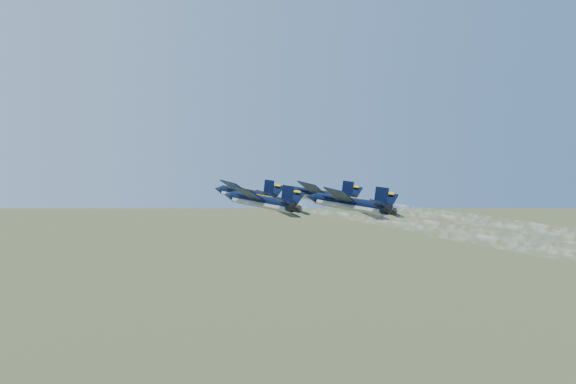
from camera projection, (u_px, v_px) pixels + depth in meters
jet_lead at (246, 194)px, 121.27m from camera, size 13.45×18.90×6.32m
jet_left at (260, 201)px, 106.46m from camera, size 13.45×18.90×6.32m
jet_right at (321, 195)px, 117.88m from camera, size 13.45×18.90×6.32m
jet_slot at (349, 203)px, 102.81m from camera, size 13.45×18.90×6.32m
smoke_trail_lead at (499, 216)px, 84.59m from camera, size 10.42×70.09×2.40m
smoke_trail_left at (575, 232)px, 69.78m from camera, size 10.42×70.09×2.40m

